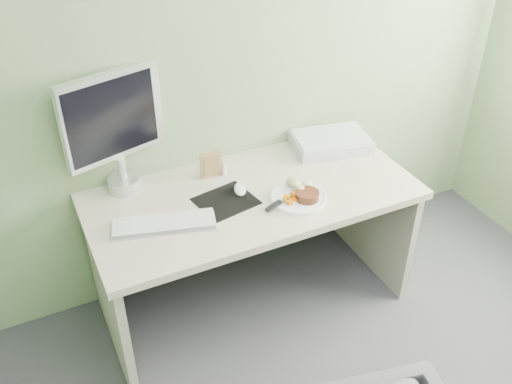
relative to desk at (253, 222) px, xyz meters
name	(u,v)px	position (x,y,z in m)	size (l,w,h in m)	color
wall_back	(218,44)	(0.00, 0.38, 0.80)	(3.50, 3.50, 0.00)	gray
desk	(253,222)	(0.00, 0.00, 0.00)	(1.60, 0.75, 0.73)	beige
plate	(298,198)	(0.17, -0.14, 0.19)	(0.27, 0.27, 0.01)	white
steak	(307,195)	(0.20, -0.17, 0.22)	(0.11, 0.11, 0.04)	black
potato_pile	(298,184)	(0.20, -0.09, 0.23)	(0.11, 0.08, 0.06)	#A58350
carrot_heap	(291,197)	(0.13, -0.16, 0.22)	(0.06, 0.06, 0.04)	orange
steak_knife	(279,202)	(0.06, -0.16, 0.21)	(0.24, 0.11, 0.02)	silver
mousepad	(226,201)	(-0.14, -0.01, 0.18)	(0.26, 0.23, 0.00)	black
keyboard	(164,223)	(-0.47, -0.07, 0.20)	(0.45, 0.13, 0.02)	white
computer_mouse	(240,190)	(-0.05, 0.03, 0.20)	(0.06, 0.10, 0.04)	white
photo_frame	(211,165)	(-0.12, 0.22, 0.25)	(0.12, 0.01, 0.14)	#9D6949
eyedrop_bottle	(224,170)	(-0.06, 0.21, 0.21)	(0.02, 0.02, 0.07)	white
scanner	(331,143)	(0.57, 0.21, 0.21)	(0.41, 0.27, 0.06)	silver
monitor	(114,127)	(-0.55, 0.32, 0.52)	(0.49, 0.19, 0.60)	silver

